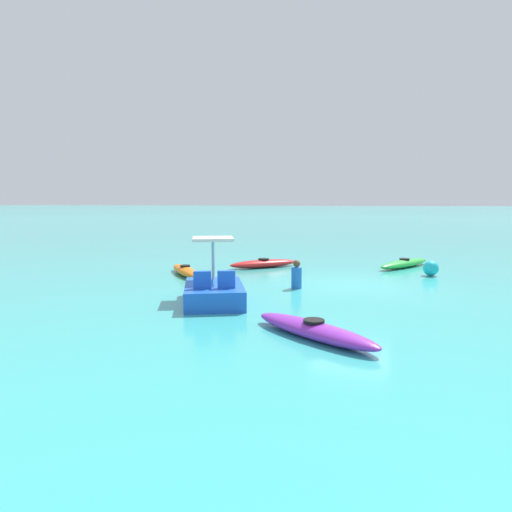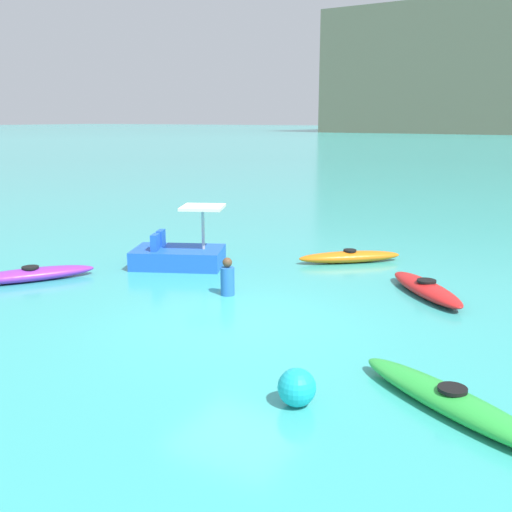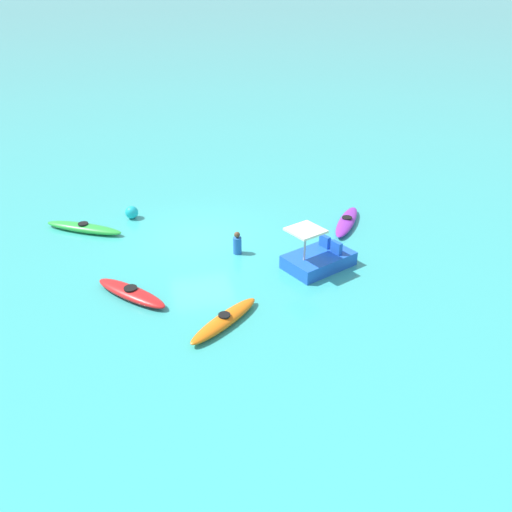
{
  "view_description": "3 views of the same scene",
  "coord_description": "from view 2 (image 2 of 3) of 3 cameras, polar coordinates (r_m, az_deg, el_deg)",
  "views": [
    {
      "loc": [
        -14.65,
        -1.33,
        2.65
      ],
      "look_at": [
        0.66,
        3.44,
        0.72
      ],
      "focal_mm": 31.61,
      "sensor_mm": 36.0,
      "label": 1
    },
    {
      "loc": [
        5.93,
        -9.64,
        3.97
      ],
      "look_at": [
        -0.97,
        2.4,
        0.78
      ],
      "focal_mm": 42.24,
      "sensor_mm": 36.0,
      "label": 2
    },
    {
      "loc": [
        2.08,
        19.08,
        9.54
      ],
      "look_at": [
        -1.61,
        3.01,
        0.6
      ],
      "focal_mm": 37.76,
      "sensor_mm": 36.0,
      "label": 3
    }
  ],
  "objects": [
    {
      "name": "ground_plane",
      "position": [
        11.99,
        -1.69,
        -6.37
      ],
      "size": [
        600.0,
        600.0,
        0.0
      ],
      "primitive_type": "plane",
      "color": "#38ADA8"
    },
    {
      "name": "headland_cliff",
      "position": [
        176.83,
        22.98,
        15.96
      ],
      "size": [
        94.12,
        42.61,
        32.54
      ],
      "primitive_type": "cube",
      "rotation": [
        0.0,
        0.0,
        -0.05
      ],
      "color": "#6B6651",
      "rests_on": "ground_plane"
    },
    {
      "name": "kayak_purple",
      "position": [
        15.99,
        -20.55,
        -1.66
      ],
      "size": [
        2.24,
        2.96,
        0.37
      ],
      "color": "purple",
      "rests_on": "ground_plane"
    },
    {
      "name": "kayak_red",
      "position": [
        14.3,
        15.81,
        -2.99
      ],
      "size": [
        2.49,
        2.63,
        0.37
      ],
      "color": "red",
      "rests_on": "ground_plane"
    },
    {
      "name": "kayak_green",
      "position": [
        8.93,
        18.04,
        -12.96
      ],
      "size": [
        3.26,
        2.26,
        0.37
      ],
      "color": "green",
      "rests_on": "ground_plane"
    },
    {
      "name": "kayak_orange",
      "position": [
        17.09,
        8.86,
        -0.07
      ],
      "size": [
        2.61,
        2.34,
        0.37
      ],
      "color": "orange",
      "rests_on": "ground_plane"
    },
    {
      "name": "pedal_boat_blue",
      "position": [
        16.54,
        -7.3,
        0.16
      ],
      "size": [
        2.8,
        2.35,
        1.68
      ],
      "color": "blue",
      "rests_on": "ground_plane"
    },
    {
      "name": "buoy_cyan",
      "position": [
        8.66,
        3.89,
        -12.31
      ],
      "size": [
        0.55,
        0.55,
        0.55
      ],
      "primitive_type": "sphere",
      "color": "#19B7C6",
      "rests_on": "ground_plane"
    },
    {
      "name": "person_near_shore",
      "position": [
        13.75,
        -2.72,
        -2.16
      ],
      "size": [
        0.4,
        0.4,
        0.88
      ],
      "color": "blue",
      "rests_on": "ground_plane"
    }
  ]
}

